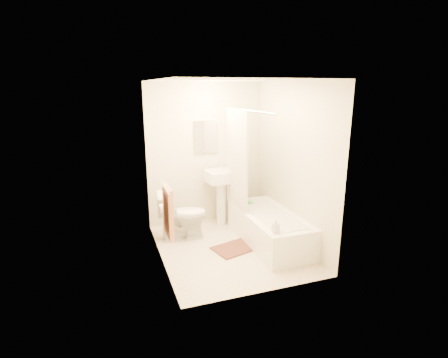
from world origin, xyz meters
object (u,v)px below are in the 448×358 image
object	(u,v)px
toilet	(182,215)
bathtub	(269,228)
sink	(222,195)
soap_bottle	(276,226)
bath_mat	(234,248)

from	to	relation	value
toilet	bathtub	distance (m)	1.35
sink	soap_bottle	size ratio (longest dim) A/B	5.57
toilet	bath_mat	world-z (taller)	toilet
toilet	soap_bottle	bearing A→B (deg)	-135.80
bathtub	bath_mat	size ratio (longest dim) A/B	2.79
soap_bottle	toilet	bearing A→B (deg)	127.30
sink	bathtub	size ratio (longest dim) A/B	0.63
toilet	soap_bottle	xyz separation A→B (m)	(0.96, -1.26, 0.18)
toilet	sink	size ratio (longest dim) A/B	0.73
toilet	bath_mat	xyz separation A→B (m)	(0.62, -0.64, -0.37)
bathtub	soap_bottle	distance (m)	0.78
bath_mat	soap_bottle	world-z (taller)	soap_bottle
bathtub	soap_bottle	world-z (taller)	soap_bottle
toilet	soap_bottle	size ratio (longest dim) A/B	4.07
soap_bottle	sink	bearing A→B (deg)	96.54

